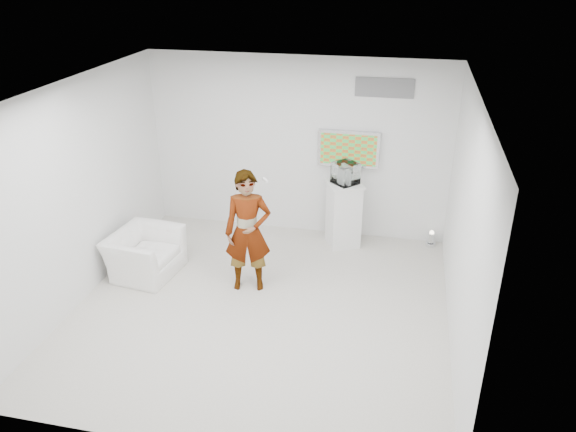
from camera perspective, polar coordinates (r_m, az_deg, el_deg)
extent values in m
cube|color=beige|center=(7.83, -2.74, -9.25)|extent=(5.00, 5.00, 0.01)
cube|color=#2B2B2D|center=(6.61, -3.28, 12.63)|extent=(5.00, 5.00, 0.01)
cube|color=silver|center=(9.36, 0.99, 6.99)|extent=(5.00, 0.01, 3.00)
cube|color=silver|center=(5.04, -10.46, -10.87)|extent=(5.00, 0.01, 3.00)
cube|color=silver|center=(8.07, -20.42, 2.28)|extent=(0.01, 5.00, 3.00)
cube|color=silver|center=(6.92, 17.45, -1.10)|extent=(0.01, 5.00, 3.00)
cube|color=silver|center=(9.17, 6.18, 6.80)|extent=(1.00, 0.08, 0.60)
cube|color=slate|center=(8.91, 9.78, 12.71)|extent=(0.90, 0.02, 0.30)
imported|color=white|center=(7.86, -4.10, -1.60)|extent=(0.73, 0.56, 1.79)
imported|color=white|center=(8.70, -14.36, -3.71)|extent=(1.02, 1.13, 0.67)
cube|color=white|center=(9.22, 5.66, 0.19)|extent=(0.70, 0.70, 1.09)
cylinder|color=silver|center=(9.59, 14.33, -2.24)|extent=(0.22, 0.22, 0.26)
cube|color=white|center=(8.94, 5.86, 4.35)|extent=(0.48, 0.48, 0.34)
cube|color=white|center=(8.96, 5.84, 4.06)|extent=(0.15, 0.18, 0.24)
cube|color=white|center=(7.69, -2.34, 3.67)|extent=(0.10, 0.12, 0.03)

